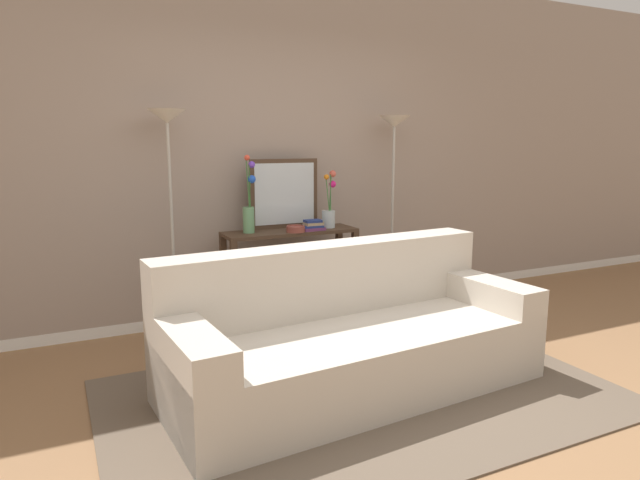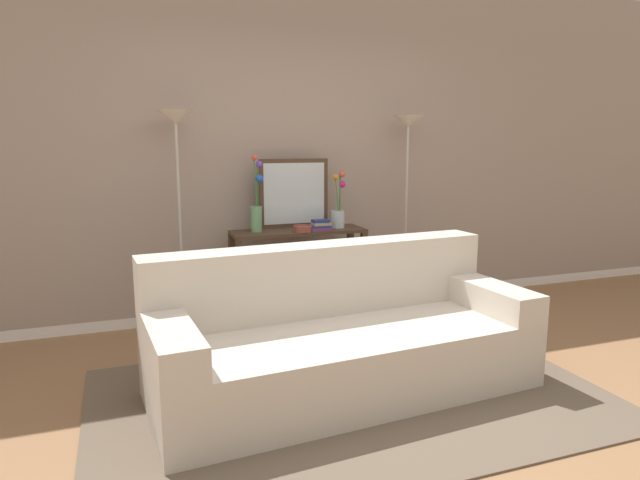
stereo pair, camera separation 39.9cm
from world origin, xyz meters
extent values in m
cube|color=#936B47|center=(0.00, 0.00, -0.01)|extent=(16.00, 16.00, 0.02)
cube|color=white|center=(0.00, 2.23, 0.04)|extent=(12.00, 0.15, 0.09)
cube|color=gray|center=(0.00, 2.23, 1.55)|extent=(12.00, 0.14, 2.92)
cube|color=brown|center=(-0.11, 0.36, 0.01)|extent=(3.06, 1.92, 0.01)
cube|color=beige|center=(-0.11, 0.46, 0.21)|extent=(2.41, 1.11, 0.42)
cube|color=beige|center=(-0.13, 0.80, 0.65)|extent=(2.36, 0.43, 0.46)
cube|color=beige|center=(-1.16, 0.39, 0.30)|extent=(0.31, 0.96, 0.60)
cube|color=beige|center=(0.94, 0.54, 0.30)|extent=(0.31, 0.96, 0.60)
cube|color=#473323|center=(0.04, 1.84, 0.80)|extent=(1.13, 0.35, 0.03)
cube|color=#473323|center=(0.04, 1.84, 0.15)|extent=(1.04, 0.30, 0.01)
cube|color=#473323|center=(-0.50, 1.69, 0.39)|extent=(0.05, 0.05, 0.78)
cube|color=#473323|center=(0.57, 1.69, 0.39)|extent=(0.05, 0.05, 0.78)
cube|color=#473323|center=(-0.50, 1.99, 0.39)|extent=(0.05, 0.05, 0.78)
cube|color=#473323|center=(0.57, 1.99, 0.39)|extent=(0.05, 0.05, 0.78)
cylinder|color=#B7B2A8|center=(-0.92, 1.89, 0.01)|extent=(0.26, 0.26, 0.02)
cylinder|color=#B7B2A8|center=(-0.92, 1.89, 0.85)|extent=(0.02, 0.02, 1.65)
cone|color=silver|center=(-0.92, 1.89, 1.72)|extent=(0.28, 0.28, 0.10)
cylinder|color=#B7B2A8|center=(1.07, 1.89, 0.01)|extent=(0.26, 0.26, 0.02)
cylinder|color=#B7B2A8|center=(1.07, 1.89, 0.84)|extent=(0.02, 0.02, 1.64)
cone|color=silver|center=(1.07, 1.89, 1.72)|extent=(0.28, 0.28, 0.10)
cube|color=#473323|center=(0.05, 1.99, 1.10)|extent=(0.61, 0.02, 0.59)
cube|color=silver|center=(0.05, 1.98, 1.10)|extent=(0.54, 0.01, 0.52)
cylinder|color=#669E6B|center=(-0.32, 1.87, 0.91)|extent=(0.09, 0.09, 0.21)
cylinder|color=#3D7538|center=(-0.30, 1.86, 1.19)|extent=(0.02, 0.04, 0.34)
sphere|color=#6F3FD5|center=(-0.29, 1.85, 1.36)|extent=(0.05, 0.05, 0.05)
cylinder|color=#3D7538|center=(-0.32, 1.85, 1.22)|extent=(0.02, 0.01, 0.39)
sphere|color=#E44A35|center=(-0.33, 1.83, 1.41)|extent=(0.04, 0.04, 0.04)
cylinder|color=#3D7538|center=(-0.30, 1.87, 1.13)|extent=(0.01, 0.04, 0.22)
sphere|color=blue|center=(-0.28, 1.87, 1.24)|extent=(0.07, 0.07, 0.07)
cylinder|color=silver|center=(0.39, 1.83, 0.88)|extent=(0.11, 0.11, 0.15)
cylinder|color=#3D7538|center=(0.41, 1.83, 1.11)|extent=(0.01, 0.05, 0.31)
sphere|color=red|center=(0.43, 1.83, 1.27)|extent=(0.06, 0.06, 0.06)
cylinder|color=#3D7538|center=(0.38, 1.82, 1.10)|extent=(0.03, 0.03, 0.29)
sphere|color=orange|center=(0.36, 1.81, 1.24)|extent=(0.05, 0.05, 0.05)
cylinder|color=#3D7538|center=(0.41, 1.83, 1.11)|extent=(0.02, 0.04, 0.31)
sphere|color=#D05747|center=(0.42, 1.82, 1.27)|extent=(0.05, 0.05, 0.05)
cylinder|color=#3D7538|center=(0.41, 1.83, 1.07)|extent=(0.01, 0.02, 0.22)
sphere|color=#DC1C78|center=(0.43, 1.83, 1.18)|extent=(0.06, 0.06, 0.06)
cylinder|color=brown|center=(0.04, 1.74, 0.83)|extent=(0.15, 0.15, 0.04)
torus|color=brown|center=(0.04, 1.74, 0.86)|extent=(0.15, 0.15, 0.01)
cube|color=#6B3360|center=(0.20, 1.76, 0.82)|extent=(0.20, 0.14, 0.02)
cube|color=navy|center=(0.20, 1.76, 0.84)|extent=(0.18, 0.13, 0.02)
cube|color=tan|center=(0.21, 1.76, 0.86)|extent=(0.15, 0.11, 0.02)
cube|color=navy|center=(0.20, 1.75, 0.89)|extent=(0.14, 0.10, 0.02)
cube|color=#B77F33|center=(-0.41, 1.84, 0.06)|extent=(0.03, 0.16, 0.12)
cube|color=slate|center=(-0.38, 1.84, 0.06)|extent=(0.04, 0.18, 0.13)
cube|color=maroon|center=(-0.33, 1.84, 0.06)|extent=(0.04, 0.16, 0.13)
cube|color=#236033|center=(-0.29, 1.84, 0.06)|extent=(0.04, 0.17, 0.12)
cube|color=navy|center=(-0.25, 1.84, 0.05)|extent=(0.05, 0.18, 0.10)
cube|color=#1E7075|center=(-0.20, 1.84, 0.06)|extent=(0.05, 0.18, 0.12)
cube|color=silver|center=(-0.15, 1.84, 0.05)|extent=(0.04, 0.13, 0.10)
cube|color=#BC3328|center=(-0.11, 1.84, 0.06)|extent=(0.04, 0.15, 0.12)
cube|color=gold|center=(-0.07, 1.84, 0.05)|extent=(0.03, 0.15, 0.10)
camera|label=1|loc=(-1.73, -2.39, 1.54)|focal=31.21mm
camera|label=2|loc=(-1.36, -2.54, 1.54)|focal=31.21mm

